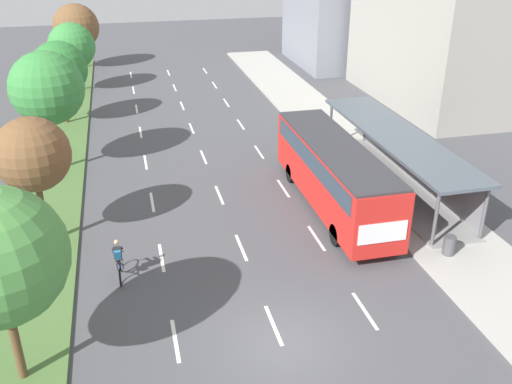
% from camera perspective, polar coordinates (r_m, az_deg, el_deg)
% --- Properties ---
extents(ground_plane, '(140.00, 140.00, 0.00)m').
position_cam_1_polar(ground_plane, '(19.86, 2.63, -15.21)').
color(ground_plane, '#4C4C51').
extents(median_strip, '(2.60, 52.00, 0.12)m').
position_cam_1_polar(median_strip, '(36.92, -18.82, 3.80)').
color(median_strip, '#4C7038').
rests_on(median_strip, ground).
extents(sidewalk_right, '(4.50, 52.00, 0.15)m').
position_cam_1_polar(sidewalk_right, '(39.15, 7.63, 6.23)').
color(sidewalk_right, '#ADAAA3').
rests_on(sidewalk_right, ground).
extents(lane_divider_left, '(0.14, 45.80, 0.01)m').
position_cam_1_polar(lane_divider_left, '(34.33, -11.12, 2.98)').
color(lane_divider_left, white).
rests_on(lane_divider_left, ground).
extents(lane_divider_center, '(0.14, 45.80, 0.01)m').
position_cam_1_polar(lane_divider_center, '(34.59, -5.33, 3.55)').
color(lane_divider_center, white).
rests_on(lane_divider_center, ground).
extents(lane_divider_right, '(0.14, 45.80, 0.01)m').
position_cam_1_polar(lane_divider_right, '(35.21, 0.31, 4.08)').
color(lane_divider_right, white).
rests_on(lane_divider_right, ground).
extents(bus_shelter, '(2.90, 13.69, 2.86)m').
position_cam_1_polar(bus_shelter, '(30.83, 14.31, 3.73)').
color(bus_shelter, gray).
rests_on(bus_shelter, sidewalk_right).
extents(bus, '(2.54, 11.29, 3.37)m').
position_cam_1_polar(bus, '(27.75, 7.89, 2.28)').
color(bus, red).
rests_on(bus, ground).
extents(cyclist, '(0.46, 1.82, 1.71)m').
position_cam_1_polar(cyclist, '(23.23, -13.73, -6.81)').
color(cyclist, black).
rests_on(cyclist, ground).
extents(median_tree_second, '(3.18, 3.18, 5.74)m').
position_cam_1_polar(median_tree_second, '(25.17, -21.71, 3.51)').
color(median_tree_second, brown).
rests_on(median_tree_second, median_strip).
extents(median_tree_third, '(4.02, 4.02, 6.71)m').
position_cam_1_polar(median_tree_third, '(33.06, -20.42, 9.80)').
color(median_tree_third, brown).
rests_on(median_tree_third, median_strip).
extents(median_tree_fourth, '(3.80, 3.80, 5.67)m').
position_cam_1_polar(median_tree_fourth, '(41.51, -19.30, 11.64)').
color(median_tree_fourth, brown).
rests_on(median_tree_fourth, median_strip).
extents(median_tree_fifth, '(3.80, 3.80, 5.55)m').
position_cam_1_polar(median_tree_fifth, '(49.80, -18.16, 13.83)').
color(median_tree_fifth, brown).
rests_on(median_tree_fifth, median_strip).
extents(median_tree_farthest, '(4.27, 4.27, 5.98)m').
position_cam_1_polar(median_tree_farthest, '(58.13, -17.75, 15.64)').
color(median_tree_farthest, brown).
rests_on(median_tree_farthest, median_strip).
extents(trash_bin, '(0.52, 0.52, 0.85)m').
position_cam_1_polar(trash_bin, '(25.39, 18.98, -5.13)').
color(trash_bin, '#4C4C51').
rests_on(trash_bin, sidewalk_right).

